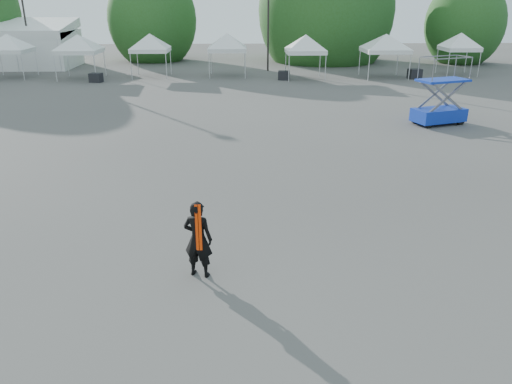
{
  "coord_description": "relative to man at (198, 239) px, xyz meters",
  "views": [
    {
      "loc": [
        0.53,
        -12.29,
        5.88
      ],
      "look_at": [
        0.91,
        -0.52,
        1.3
      ],
      "focal_mm": 35.0,
      "sensor_mm": 36.0,
      "label": 1
    }
  ],
  "objects": [
    {
      "name": "tree_mid_e",
      "position": [
        9.43,
        41.34,
        3.93
      ],
      "size": [
        5.12,
        5.12,
        7.79
      ],
      "color": "#382314",
      "rests_on": "ground"
    },
    {
      "name": "ground",
      "position": [
        0.43,
        2.34,
        -0.91
      ],
      "size": [
        120.0,
        120.0,
        0.0
      ],
      "primitive_type": "plane",
      "color": "#474442",
      "rests_on": "ground"
    },
    {
      "name": "tree_mid_w",
      "position": [
        -7.57,
        42.34,
        3.02
      ],
      "size": [
        4.16,
        4.16,
        6.33
      ],
      "color": "#382314",
      "rests_on": "ground"
    },
    {
      "name": "crate_mid",
      "position": [
        4.39,
        29.09,
        -0.57
      ],
      "size": [
        0.95,
        0.79,
        0.67
      ],
      "primitive_type": "cube",
      "rotation": [
        0.0,
        0.0,
        -0.16
      ],
      "color": "black",
      "rests_on": "ground"
    },
    {
      "name": "tent_d",
      "position": [
        -6.05,
        31.05,
        2.15
      ],
      "size": [
        4.11,
        4.11,
        3.88
      ],
      "color": "silver",
      "rests_on": "ground"
    },
    {
      "name": "light_pole_east",
      "position": [
        3.43,
        34.34,
        4.61
      ],
      "size": [
        0.6,
        0.25,
        9.8
      ],
      "color": "black",
      "rests_on": "ground"
    },
    {
      "name": "crate_east",
      "position": [
        14.68,
        29.32,
        -0.53
      ],
      "size": [
        1.07,
        0.89,
        0.75
      ],
      "primitive_type": "cube",
      "rotation": [
        0.0,
        0.0,
        0.16
      ],
      "color": "black",
      "rests_on": "ground"
    },
    {
      "name": "tent_e",
      "position": [
        0.01,
        31.23,
        2.15
      ],
      "size": [
        4.24,
        4.24,
        3.88
      ],
      "color": "silver",
      "rests_on": "ground"
    },
    {
      "name": "crate_west",
      "position": [
        -9.79,
        28.31,
        -0.57
      ],
      "size": [
        1.0,
        0.86,
        0.67
      ],
      "primitive_type": "cube",
      "rotation": [
        0.0,
        0.0,
        -0.24
      ],
      "color": "black",
      "rests_on": "ground"
    },
    {
      "name": "tent_g",
      "position": [
        12.37,
        30.05,
        2.15
      ],
      "size": [
        4.72,
        4.72,
        3.88
      ],
      "color": "silver",
      "rests_on": "ground"
    },
    {
      "name": "scissor_lift",
      "position": [
        10.85,
        14.26,
        0.75
      ],
      "size": [
        2.82,
        2.03,
        3.28
      ],
      "rotation": [
        0.0,
        0.0,
        0.33
      ],
      "color": "#0B2A96",
      "rests_on": "ground"
    },
    {
      "name": "tree_far_e",
      "position": [
        22.43,
        39.34,
        2.72
      ],
      "size": [
        3.84,
        3.84,
        5.84
      ],
      "color": "#382314",
      "rests_on": "ground"
    },
    {
      "name": "tent_h",
      "position": [
        18.78,
        31.27,
        2.15
      ],
      "size": [
        3.8,
        3.8,
        3.88
      ],
      "color": "silver",
      "rests_on": "ground"
    },
    {
      "name": "tent_c",
      "position": [
        -11.37,
        30.18,
        2.15
      ],
      "size": [
        4.46,
        4.46,
        3.88
      ],
      "color": "silver",
      "rests_on": "ground"
    },
    {
      "name": "light_pole_west",
      "position": [
        -17.57,
        36.34,
        4.86
      ],
      "size": [
        0.6,
        0.25,
        10.3
      ],
      "color": "black",
      "rests_on": "ground"
    },
    {
      "name": "tent_b",
      "position": [
        -17.0,
        30.88,
        2.15
      ],
      "size": [
        4.3,
        4.3,
        3.88
      ],
      "color": "silver",
      "rests_on": "ground"
    },
    {
      "name": "man",
      "position": [
        0.0,
        0.0,
        0.0
      ],
      "size": [
        0.75,
        0.6,
        1.81
      ],
      "rotation": [
        0.0,
        0.0,
        2.85
      ],
      "color": "black",
      "rests_on": "ground"
    },
    {
      "name": "tent_f",
      "position": [
        6.04,
        29.46,
        2.15
      ],
      "size": [
        4.17,
        4.17,
        3.88
      ],
      "color": "silver",
      "rests_on": "ground"
    }
  ]
}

